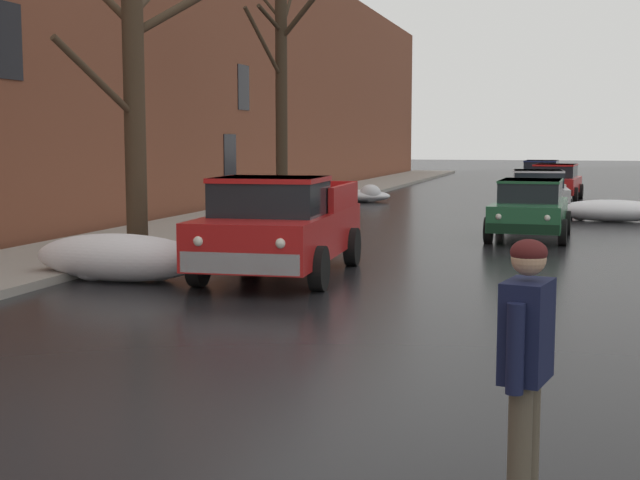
% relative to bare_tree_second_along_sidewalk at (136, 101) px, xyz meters
% --- Properties ---
extents(ground_plane, '(200.00, 200.00, 0.00)m').
position_rel_bare_tree_second_along_sidewalk_xyz_m(ground_plane, '(4.89, -9.03, -3.12)').
color(ground_plane, black).
extents(left_sidewalk_slab, '(3.07, 80.00, 0.15)m').
position_rel_bare_tree_second_along_sidewalk_xyz_m(left_sidewalk_slab, '(-1.51, 8.97, -3.05)').
color(left_sidewalk_slab, gray).
rests_on(left_sidewalk_slab, ground).
extents(brick_townhouse_facade, '(0.63, 80.00, 9.91)m').
position_rel_bare_tree_second_along_sidewalk_xyz_m(brick_townhouse_facade, '(-3.54, 8.97, 1.84)').
color(brick_townhouse_facade, brown).
rests_on(brick_townhouse_facade, ground).
extents(snow_bank_near_corner_left, '(2.55, 1.47, 0.69)m').
position_rel_bare_tree_second_along_sidewalk_xyz_m(snow_bank_near_corner_left, '(0.28, 17.35, -2.85)').
color(snow_bank_near_corner_left, white).
rests_on(snow_bank_near_corner_left, ground).
extents(snow_bank_along_left_kerb, '(3.17, 1.16, 0.64)m').
position_rel_bare_tree_second_along_sidewalk_xyz_m(snow_bank_along_left_kerb, '(9.28, 11.44, -2.80)').
color(snow_bank_along_left_kerb, white).
rests_on(snow_bank_along_left_kerb, ground).
extents(snow_bank_mid_block_left, '(3.07, 1.13, 0.80)m').
position_rel_bare_tree_second_along_sidewalk_xyz_m(snow_bank_mid_block_left, '(0.86, -2.32, -2.73)').
color(snow_bank_mid_block_left, white).
rests_on(snow_bank_mid_block_left, ground).
extents(bare_tree_second_along_sidewalk, '(3.03, 4.13, 5.81)m').
position_rel_bare_tree_second_along_sidewalk_xyz_m(bare_tree_second_along_sidewalk, '(0.00, 0.00, 0.00)').
color(bare_tree_second_along_sidewalk, '#423323').
rests_on(bare_tree_second_along_sidewalk, ground).
extents(bare_tree_mid_block, '(2.61, 3.00, 7.35)m').
position_rel_bare_tree_second_along_sidewalk_xyz_m(bare_tree_mid_block, '(0.02, 8.84, 0.52)').
color(bare_tree_mid_block, '#382B1E').
rests_on(bare_tree_mid_block, ground).
extents(pickup_truck_red_approaching_near_lane, '(2.44, 5.00, 1.76)m').
position_rel_bare_tree_second_along_sidewalk_xyz_m(pickup_truck_red_approaching_near_lane, '(3.28, -1.09, -2.24)').
color(pickup_truck_red_approaching_near_lane, red).
rests_on(pickup_truck_red_approaching_near_lane, ground).
extents(sedan_green_parked_kerbside_close, '(1.94, 4.01, 1.42)m').
position_rel_bare_tree_second_along_sidewalk_xyz_m(sedan_green_parked_kerbside_close, '(7.21, 6.23, -2.37)').
color(sedan_green_parked_kerbside_close, '#1E5633').
rests_on(sedan_green_parked_kerbside_close, ground).
extents(sedan_silver_parked_kerbside_mid, '(2.18, 4.00, 1.42)m').
position_rel_bare_tree_second_along_sidewalk_xyz_m(sedan_silver_parked_kerbside_mid, '(7.15, 13.22, -2.37)').
color(sedan_silver_parked_kerbside_mid, '#B7B7BC').
rests_on(sedan_silver_parked_kerbside_mid, ground).
extents(sedan_red_parked_far_down_block, '(2.24, 4.24, 1.42)m').
position_rel_bare_tree_second_along_sidewalk_xyz_m(sedan_red_parked_far_down_block, '(7.54, 20.46, -2.37)').
color(sedan_red_parked_far_down_block, red).
rests_on(sedan_red_parked_far_down_block, ground).
extents(sedan_darkblue_queued_behind_truck, '(2.03, 4.40, 1.42)m').
position_rel_bare_tree_second_along_sidewalk_xyz_m(sedan_darkblue_queued_behind_truck, '(6.80, 26.96, -2.37)').
color(sedan_darkblue_queued_behind_truck, navy).
rests_on(sedan_darkblue_queued_behind_truck, ground).
extents(pedestrian_with_coffee, '(0.36, 0.64, 1.76)m').
position_rel_bare_tree_second_along_sidewalk_xyz_m(pedestrian_with_coffee, '(7.90, -9.98, -2.08)').
color(pedestrian_with_coffee, brown).
rests_on(pedestrian_with_coffee, ground).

